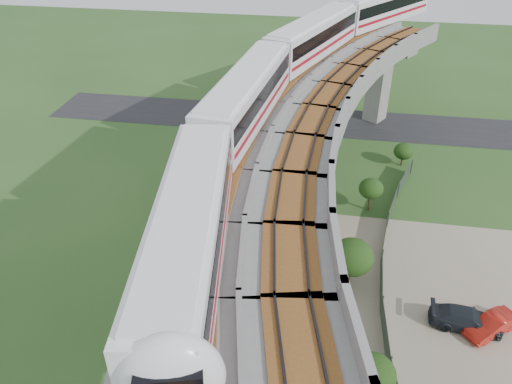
% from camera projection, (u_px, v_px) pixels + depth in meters
% --- Properties ---
extents(ground, '(160.00, 160.00, 0.00)m').
position_uv_depth(ground, '(258.00, 297.00, 35.13)').
color(ground, '#2A4F1F').
rests_on(ground, ground).
extents(dirt_lot, '(18.00, 26.00, 0.04)m').
position_uv_depth(dirt_lot, '(471.00, 345.00, 31.56)').
color(dirt_lot, gray).
rests_on(dirt_lot, ground).
extents(asphalt_road, '(60.00, 8.00, 0.03)m').
position_uv_depth(asphalt_road, '(297.00, 120.00, 59.96)').
color(asphalt_road, '#232326').
rests_on(asphalt_road, ground).
extents(viaduct, '(19.58, 73.98, 11.40)m').
position_uv_depth(viaduct, '(322.00, 195.00, 29.68)').
color(viaduct, '#99968E').
rests_on(viaduct, ground).
extents(metro_train, '(18.35, 59.81, 3.64)m').
position_uv_depth(metro_train, '(307.00, 68.00, 38.92)').
color(metro_train, white).
rests_on(metro_train, ground).
extents(fence, '(3.87, 38.73, 1.50)m').
position_uv_depth(fence, '(401.00, 306.00, 33.40)').
color(fence, '#2D382D').
rests_on(fence, ground).
extents(tree_0, '(1.95, 1.95, 2.41)m').
position_uv_depth(tree_0, '(403.00, 151.00, 49.98)').
color(tree_0, '#382314').
rests_on(tree_0, ground).
extents(tree_1, '(2.12, 2.12, 3.16)m').
position_uv_depth(tree_1, '(371.00, 189.00, 42.91)').
color(tree_1, '#382314').
rests_on(tree_1, ground).
extents(tree_2, '(3.06, 3.06, 3.78)m').
position_uv_depth(tree_2, '(352.00, 257.00, 34.99)').
color(tree_2, '#382314').
rests_on(tree_2, ground).
extents(tree_3, '(2.63, 2.63, 3.13)m').
position_uv_depth(tree_3, '(372.00, 375.00, 27.40)').
color(tree_3, '#382314').
rests_on(tree_3, ground).
extents(car_red, '(3.91, 3.48, 1.29)m').
position_uv_depth(car_red, '(492.00, 325.00, 32.13)').
color(car_red, '#B01A10').
rests_on(car_red, dirt_lot).
extents(car_dark, '(4.84, 2.32, 1.36)m').
position_uv_depth(car_dark, '(466.00, 319.00, 32.50)').
color(car_dark, black).
rests_on(car_dark, dirt_lot).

